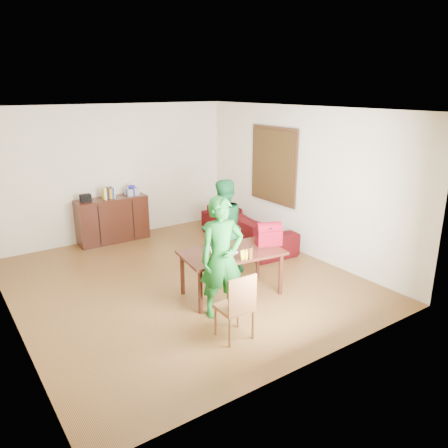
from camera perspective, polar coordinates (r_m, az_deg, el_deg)
room at (r=6.84m, az=-6.10°, el=2.99°), size 5.20×5.70×2.90m
table at (r=6.47m, az=1.01°, el=-4.27°), size 1.58×1.03×0.69m
chair at (r=5.54m, az=1.41°, el=-12.29°), size 0.41×0.39×0.88m
person_near at (r=5.83m, az=-0.32°, el=-4.41°), size 0.68×0.53×1.66m
person_far at (r=7.14m, az=-0.18°, el=-0.49°), size 0.82×0.66×1.61m
laptop at (r=6.31m, az=0.14°, el=-3.62°), size 0.39×0.33×0.23m
bananas at (r=6.11m, az=2.64°, el=-4.49°), size 0.18×0.14×0.06m
bottle at (r=6.14m, az=3.45°, el=-3.76°), size 0.08×0.08×0.19m
red_bag at (r=6.71m, az=5.84°, el=-1.56°), size 0.43×0.35×0.28m
sofa at (r=8.72m, az=2.98°, el=-0.43°), size 1.06×2.33×0.66m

